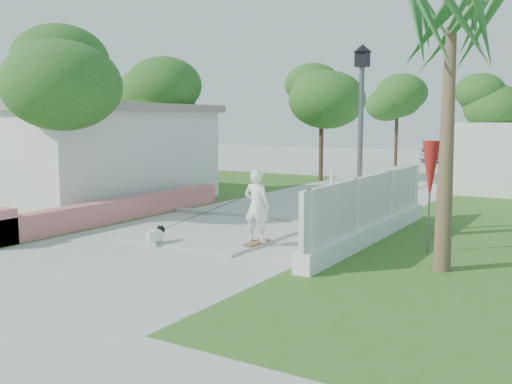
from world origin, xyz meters
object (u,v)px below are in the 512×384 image
Objects in this scene: patio_umbrella at (430,171)px; parked_car at (458,154)px; bollard at (332,185)px; street_lamp at (361,132)px; skateboarder at (216,211)px; dog at (156,235)px.

parked_car is at bearing 100.74° from patio_umbrella.
patio_umbrella is (4.60, -5.50, 1.10)m from bollard.
skateboarder is (-2.25, -2.67, -1.68)m from street_lamp.
skateboarder is (0.45, -7.17, 0.16)m from bollard.
street_lamp is at bearing 152.24° from patio_umbrella.
bollard reaches higher than dog.
street_lamp is 4.07× the size of bollard.
street_lamp is at bearing -178.10° from parked_car.
patio_umbrella is 4.57m from skateboarder.
skateboarder is at bearing -158.08° from patio_umbrella.
street_lamp reaches higher than parked_car.
parked_car is (-0.26, 24.93, -0.03)m from skateboarder.
patio_umbrella is 5.93m from dog.
street_lamp is 3.88m from skateboarder.
dog is (-3.31, -3.44, -2.19)m from street_lamp.
street_lamp is 5.25m from dog.
bollard is 17.76m from parked_car.
dog is 0.15× the size of parked_car.
skateboarder is at bearing 176.06° from parked_car.
bollard is (-2.70, 4.50, -1.84)m from street_lamp.
parked_car is (-2.51, 22.26, -1.72)m from street_lamp.
skateboarder reaches higher than dog.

